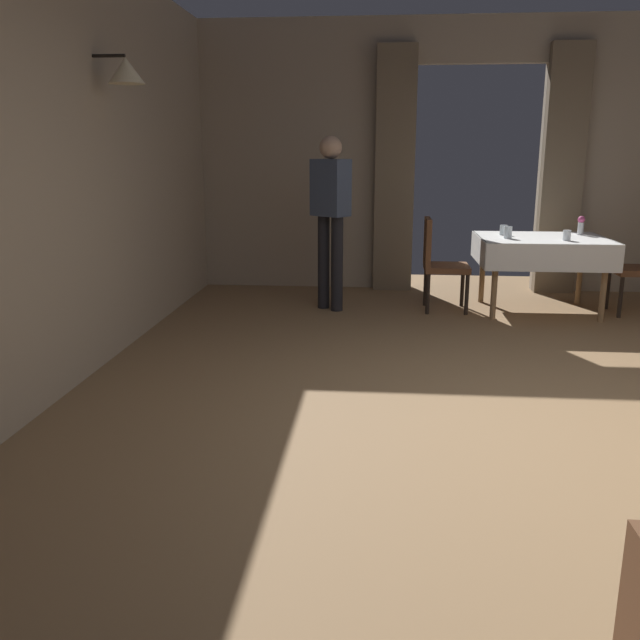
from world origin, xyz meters
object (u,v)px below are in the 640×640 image
person_waiter_by_doorway (330,208)px  dining_table_mid (542,247)px  glass_mid_b (508,232)px  glass_mid_c (567,235)px  chair_mid_left (439,260)px  flower_vase_mid (581,225)px  glass_mid_d (504,230)px

person_waiter_by_doorway → dining_table_mid: bearing=2.3°
glass_mid_b → person_waiter_by_doorway: person_waiter_by_doorway is taller
glass_mid_c → person_waiter_by_doorway: bearing=176.4°
glass_mid_c → dining_table_mid: bearing=126.9°
chair_mid_left → person_waiter_by_doorway: 1.20m
dining_table_mid → glass_mid_b: size_ratio=10.79×
chair_mid_left → glass_mid_b: chair_mid_left is taller
chair_mid_left → glass_mid_c: bearing=-9.8°
flower_vase_mid → glass_mid_c: 0.54m
dining_table_mid → chair_mid_left: size_ratio=1.34×
glass_mid_b → glass_mid_c: glass_mid_b is taller
glass_mid_d → glass_mid_b: bearing=-90.7°
glass_mid_d → glass_mid_c: bearing=-35.9°
chair_mid_left → glass_mid_b: 0.72m
chair_mid_left → glass_mid_d: (0.65, 0.18, 0.29)m
flower_vase_mid → person_waiter_by_doorway: (-2.52, -0.33, 0.17)m
flower_vase_mid → glass_mid_d: (-0.78, -0.09, -0.05)m
dining_table_mid → person_waiter_by_doorway: person_waiter_by_doorway is taller
dining_table_mid → person_waiter_by_doorway: bearing=-177.7°
dining_table_mid → glass_mid_d: size_ratio=12.33×
flower_vase_mid → person_waiter_by_doorway: 2.55m
chair_mid_left → flower_vase_mid: bearing=10.5°
chair_mid_left → glass_mid_c: 1.23m
chair_mid_left → flower_vase_mid: 1.49m
glass_mid_b → glass_mid_d: 0.27m
dining_table_mid → glass_mid_b: 0.41m
dining_table_mid → glass_mid_c: bearing=-53.1°
dining_table_mid → glass_mid_b: bearing=-162.4°
chair_mid_left → person_waiter_by_doorway: (-1.09, -0.06, 0.51)m
glass_mid_b → glass_mid_d: size_ratio=1.14×
glass_mid_b → glass_mid_d: glass_mid_b is taller
dining_table_mid → flower_vase_mid: 0.53m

